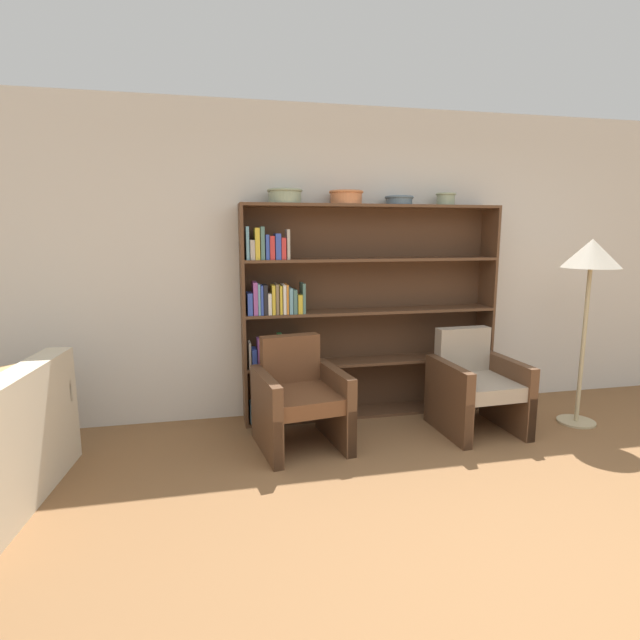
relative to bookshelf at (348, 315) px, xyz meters
name	(u,v)px	position (x,y,z in m)	size (l,w,h in m)	color
ground_plane	(546,577)	(0.36, -2.38, -0.93)	(24.00, 24.00, 0.00)	brown
wall_back	(380,263)	(0.36, 0.17, 0.44)	(12.00, 0.06, 2.75)	silver
bookshelf	(348,315)	(0.00, 0.00, 0.00)	(2.31, 0.30, 1.90)	brown
bowl_cream	(285,195)	(-0.56, -0.02, 1.03)	(0.30, 0.30, 0.12)	gray
bowl_brass	(346,197)	(-0.03, -0.02, 1.03)	(0.30, 0.30, 0.11)	#C67547
bowl_slate	(399,200)	(0.45, -0.02, 1.01)	(0.25, 0.25, 0.08)	slate
bowl_terracotta	(446,198)	(0.89, -0.02, 1.03)	(0.18, 0.18, 0.11)	gray
armchair_leather	(299,398)	(-0.55, -0.58, -0.55)	(0.73, 0.77, 0.84)	brown
armchair_cushioned	(475,386)	(0.96, -0.58, -0.55)	(0.67, 0.71, 0.84)	brown
floor_lamp	(591,262)	(1.92, -0.66, 0.48)	(0.47, 0.47, 1.61)	tan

